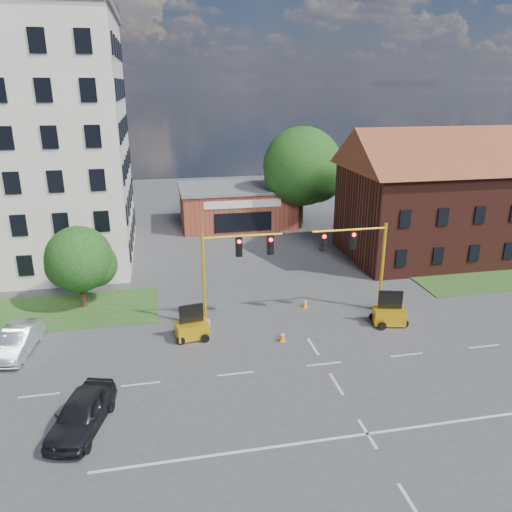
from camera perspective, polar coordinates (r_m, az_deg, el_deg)
name	(u,v)px	position (r m, az deg, el deg)	size (l,w,h in m)	color
ground	(324,364)	(28.72, 7.77, -12.13)	(120.00, 120.00, 0.00)	#3E3E40
grass_verge_ne	(504,281)	(44.18, 26.46, -2.53)	(14.00, 4.00, 0.08)	#25491B
lane_markings	(343,395)	(26.37, 9.94, -15.37)	(60.00, 36.00, 0.01)	silver
office_block	(12,142)	(46.65, -26.15, 11.66)	(18.40, 15.40, 20.60)	beige
brick_shop	(237,205)	(55.22, -2.22, 5.83)	(12.40, 8.40, 4.30)	maroon
townhouse_row	(462,190)	(48.07, 22.52, 7.00)	(21.00, 11.00, 11.50)	#441B14
tree_large	(306,169)	(53.16, 5.72, 9.88)	(8.60, 8.19, 10.77)	#312112
tree_nw_front	(83,261)	(35.93, -19.16, -0.49)	(4.73, 4.50, 5.82)	#312112
signal_mast_west	(230,267)	(31.34, -3.03, -1.26)	(5.30, 0.60, 6.20)	gray
signal_mast_east	(360,258)	(33.63, 11.81, -0.22)	(5.30, 0.60, 6.20)	gray
trailer_west	(192,328)	(31.00, -7.34, -8.20)	(2.06, 1.53, 2.15)	yellow
trailer_east	(389,314)	(33.57, 14.96, -6.45)	(2.23, 1.75, 2.23)	yellow
cone_a	(282,336)	(30.63, 3.02, -9.12)	(0.40, 0.40, 0.70)	orange
cone_b	(305,303)	(35.08, 5.60, -5.37)	(0.40, 0.40, 0.70)	orange
cone_c	(397,318)	(34.07, 15.86, -6.82)	(0.40, 0.40, 0.70)	orange
cone_d	(396,295)	(37.62, 15.73, -4.29)	(0.40, 0.40, 0.70)	orange
pickup_white	(421,257)	(45.02, 18.39, -0.15)	(2.40, 5.21, 1.45)	white
sedan_dark	(82,413)	(24.74, -19.31, -16.58)	(1.91, 4.75, 1.62)	black
sedan_silver_front	(18,340)	(32.30, -25.54, -8.70)	(1.61, 4.62, 1.52)	#B3B7BB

